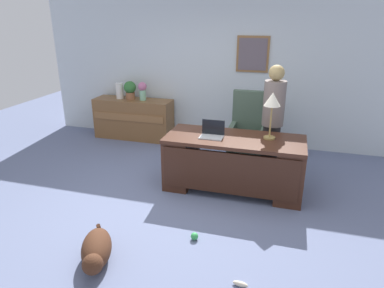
% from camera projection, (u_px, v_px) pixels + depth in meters
% --- Properties ---
extents(ground_plane, '(12.00, 12.00, 0.00)m').
position_uv_depth(ground_plane, '(174.00, 202.00, 4.67)').
color(ground_plane, slate).
extents(back_wall, '(7.00, 0.16, 2.70)m').
position_uv_depth(back_wall, '(218.00, 73.00, 6.53)').
color(back_wall, silver).
rests_on(back_wall, ground_plane).
extents(desk, '(1.92, 0.80, 0.79)m').
position_uv_depth(desk, '(233.00, 162.00, 4.86)').
color(desk, '#422316').
rests_on(desk, ground_plane).
extents(credenza, '(1.58, 0.50, 0.80)m').
position_uv_depth(credenza, '(134.00, 119.00, 6.98)').
color(credenza, brown).
rests_on(credenza, ground_plane).
extents(armchair, '(0.60, 0.59, 1.21)m').
position_uv_depth(armchair, '(248.00, 133.00, 5.76)').
color(armchair, '#475B4C').
rests_on(armchair, ground_plane).
extents(person_standing, '(0.32, 0.32, 1.72)m').
position_uv_depth(person_standing, '(273.00, 121.00, 5.16)').
color(person_standing, '#262323').
rests_on(person_standing, ground_plane).
extents(dog_lying, '(0.51, 0.71, 0.30)m').
position_uv_depth(dog_lying, '(96.00, 250.00, 3.47)').
color(dog_lying, '#472819').
rests_on(dog_lying, ground_plane).
extents(laptop, '(0.32, 0.22, 0.23)m').
position_uv_depth(laptop, '(212.00, 133.00, 4.78)').
color(laptop, '#B2B5BA').
rests_on(laptop, desk).
extents(desk_lamp, '(0.22, 0.22, 0.64)m').
position_uv_depth(desk_lamp, '(272.00, 102.00, 4.54)').
color(desk_lamp, '#9E8447').
rests_on(desk_lamp, desk).
extents(vase_with_flowers, '(0.17, 0.17, 0.36)m').
position_uv_depth(vase_with_flowers, '(142.00, 90.00, 6.71)').
color(vase_with_flowers, '#83BE96').
rests_on(vase_with_flowers, credenza).
extents(vase_empty, '(0.15, 0.15, 0.31)m').
position_uv_depth(vase_empty, '(120.00, 91.00, 6.85)').
color(vase_empty, silver).
rests_on(vase_empty, credenza).
extents(potted_plant, '(0.24, 0.24, 0.36)m').
position_uv_depth(potted_plant, '(130.00, 89.00, 6.78)').
color(potted_plant, brown).
rests_on(potted_plant, credenza).
extents(dog_toy_ball, '(0.08, 0.08, 0.08)m').
position_uv_depth(dog_toy_ball, '(194.00, 236.00, 3.88)').
color(dog_toy_ball, green).
rests_on(dog_toy_ball, ground_plane).
extents(dog_toy_bone, '(0.15, 0.06, 0.05)m').
position_uv_depth(dog_toy_bone, '(240.00, 284.00, 3.22)').
color(dog_toy_bone, beige).
rests_on(dog_toy_bone, ground_plane).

